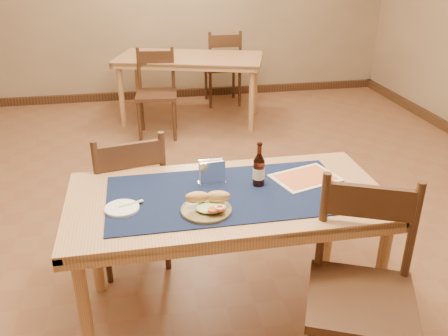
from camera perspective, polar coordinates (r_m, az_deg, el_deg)
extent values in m
cube|color=brown|center=(3.46, -2.18, -8.07)|extent=(6.00, 7.00, 0.02)
cylinder|color=tan|center=(2.34, -16.32, -16.90)|extent=(0.06, 0.06, 0.71)
cylinder|color=tan|center=(2.58, 18.18, -12.68)|extent=(0.06, 0.06, 0.71)
cylinder|color=tan|center=(2.85, -15.39, -8.33)|extent=(0.06, 0.06, 0.71)
cylinder|color=tan|center=(3.05, 12.68, -5.63)|extent=(0.06, 0.06, 0.71)
cube|color=tan|center=(2.40, 0.45, -3.59)|extent=(1.60, 0.80, 0.04)
cube|color=#101C3C|center=(2.39, 0.45, -3.11)|extent=(1.20, 0.60, 0.01)
cube|color=#402917|center=(6.61, -6.83, 8.87)|extent=(6.00, 0.06, 0.10)
cylinder|color=tan|center=(5.50, -12.23, 8.45)|extent=(0.06, 0.06, 0.71)
cylinder|color=tan|center=(5.23, 3.32, 8.10)|extent=(0.06, 0.06, 0.71)
cylinder|color=tan|center=(6.10, -10.35, 10.23)|extent=(0.06, 0.06, 0.71)
cylinder|color=tan|center=(5.85, 3.73, 9.96)|extent=(0.06, 0.06, 0.71)
cube|color=tan|center=(5.53, -4.14, 13.05)|extent=(1.79, 1.26, 0.04)
cylinder|color=#402917|center=(3.32, -8.59, -4.97)|extent=(0.04, 0.04, 0.46)
cylinder|color=#402917|center=(3.28, -14.93, -6.06)|extent=(0.04, 0.04, 0.46)
cylinder|color=#402917|center=(3.01, -6.90, -8.30)|extent=(0.04, 0.04, 0.46)
cylinder|color=#402917|center=(2.96, -13.93, -9.58)|extent=(0.04, 0.04, 0.46)
cube|color=#402917|center=(3.02, -11.46, -3.42)|extent=(0.51, 0.51, 0.04)
cube|color=#402917|center=(2.69, -11.30, 1.47)|extent=(0.37, 0.10, 0.14)
cylinder|color=#402917|center=(2.77, -7.34, -0.29)|extent=(0.04, 0.04, 0.47)
cylinder|color=#402917|center=(2.72, -14.91, -1.52)|extent=(0.04, 0.04, 0.47)
cylinder|color=#402917|center=(2.51, 10.74, -16.17)|extent=(0.04, 0.04, 0.49)
cylinder|color=#402917|center=(2.55, 19.92, -16.83)|extent=(0.04, 0.04, 0.49)
cube|color=#402917|center=(2.22, 16.18, -15.13)|extent=(0.60, 0.60, 0.04)
cube|color=#402917|center=(2.18, 17.20, -3.92)|extent=(0.37, 0.19, 0.15)
cylinder|color=#402917|center=(2.23, 11.77, -6.39)|extent=(0.04, 0.04, 0.50)
cylinder|color=#402917|center=(2.27, 21.72, -7.23)|extent=(0.04, 0.04, 0.50)
cylinder|color=#402917|center=(5.04, -10.14, 5.54)|extent=(0.04, 0.04, 0.45)
cylinder|color=#402917|center=(5.01, -5.99, 5.71)|extent=(0.04, 0.04, 0.45)
cylinder|color=#402917|center=(5.38, -9.84, 6.83)|extent=(0.04, 0.04, 0.45)
cylinder|color=#402917|center=(5.36, -5.95, 7.00)|extent=(0.04, 0.04, 0.45)
cube|color=#402917|center=(5.12, -8.13, 8.69)|extent=(0.46, 0.46, 0.04)
cube|color=#402917|center=(5.22, -8.28, 13.00)|extent=(0.36, 0.07, 0.14)
cylinder|color=#402917|center=(5.26, -10.20, 11.60)|extent=(0.04, 0.04, 0.46)
cylinder|color=#402917|center=(5.24, -6.17, 11.80)|extent=(0.04, 0.04, 0.46)
cylinder|color=#402917|center=(6.49, 1.16, 10.44)|extent=(0.04, 0.04, 0.47)
cylinder|color=#402917|center=(6.43, -2.18, 10.28)|extent=(0.04, 0.04, 0.47)
cylinder|color=#402917|center=(6.14, 1.87, 9.56)|extent=(0.04, 0.04, 0.47)
cylinder|color=#402917|center=(6.07, -1.64, 9.39)|extent=(0.04, 0.04, 0.47)
cube|color=#402917|center=(6.22, -0.20, 12.03)|extent=(0.44, 0.44, 0.04)
cube|color=#402917|center=(5.96, 0.15, 15.02)|extent=(0.38, 0.03, 0.15)
cylinder|color=#402917|center=(6.02, 1.96, 13.90)|extent=(0.04, 0.04, 0.48)
cylinder|color=#402917|center=(5.95, -1.68, 13.77)|extent=(0.04, 0.04, 0.48)
cylinder|color=brown|center=(2.23, -2.14, -5.09)|extent=(0.24, 0.24, 0.01)
torus|color=brown|center=(2.23, -2.15, -4.99)|extent=(0.24, 0.24, 0.01)
ellipsoid|color=#C4E49C|center=(2.21, -1.59, -4.72)|extent=(0.15, 0.12, 0.03)
ellipsoid|color=#E1AF6B|center=(2.22, -3.31, -3.57)|extent=(0.10, 0.05, 0.06)
ellipsoid|color=#E1AF6B|center=(2.22, -0.70, -3.50)|extent=(0.11, 0.06, 0.06)
cylinder|color=red|center=(2.16, -1.36, -5.02)|extent=(0.05, 0.05, 0.01)
cylinder|color=red|center=(2.17, -0.40, -4.93)|extent=(0.04, 0.04, 0.01)
torus|color=white|center=(2.16, -0.53, -4.71)|extent=(0.05, 0.05, 0.01)
cylinder|color=white|center=(2.30, -12.18, -4.76)|extent=(0.16, 0.16, 0.01)
torus|color=white|center=(2.29, -12.19, -4.66)|extent=(0.16, 0.16, 0.01)
cube|color=#8EBE68|center=(2.31, -11.45, -4.31)|extent=(0.09, 0.04, 0.00)
cube|color=#8EBE68|center=(2.33, -10.03, -3.95)|extent=(0.03, 0.03, 0.00)
cylinder|color=#40160B|center=(2.45, 4.20, -0.60)|extent=(0.06, 0.06, 0.14)
cone|color=#40160B|center=(2.41, 4.26, 1.24)|extent=(0.06, 0.06, 0.04)
cylinder|color=#40160B|center=(2.39, 4.29, 2.23)|extent=(0.02, 0.02, 0.05)
cylinder|color=#40160B|center=(2.38, 4.32, 2.92)|extent=(0.03, 0.03, 0.01)
cylinder|color=#F4ECC3|center=(2.45, 4.20, -0.60)|extent=(0.06, 0.06, 0.06)
cube|color=silver|center=(2.49, -1.44, -1.70)|extent=(0.14, 0.06, 0.00)
cube|color=silver|center=(2.45, -1.34, -0.62)|extent=(0.13, 0.01, 0.12)
cube|color=silver|center=(2.49, -1.57, -0.18)|extent=(0.13, 0.01, 0.12)
cube|color=white|center=(2.47, -1.46, -0.51)|extent=(0.13, 0.04, 0.11)
cube|color=#4293D3|center=(2.45, -1.37, -0.45)|extent=(0.09, 0.01, 0.04)
cube|color=beige|center=(2.58, 9.77, -1.15)|extent=(0.39, 0.33, 0.00)
cube|color=#C96034|center=(2.58, 9.77, -1.08)|extent=(0.33, 0.28, 0.00)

